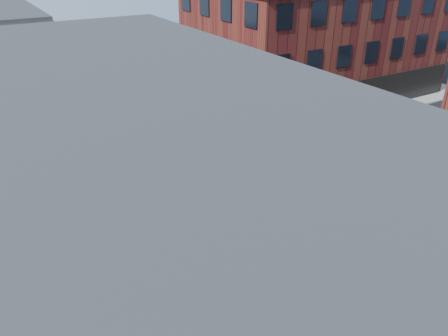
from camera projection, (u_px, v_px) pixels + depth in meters
ground at (232, 201)px, 28.94m from camera, size 120.00×120.00×0.00m
sidewalk_ne at (287, 80)px, 54.49m from camera, size 30.00×30.00×0.15m
building_ne at (315, 38)px, 47.73m from camera, size 25.00×16.00×12.00m
tree_near at (246, 97)px, 38.55m from camera, size 2.69×2.69×4.49m
tree_far at (212, 83)px, 43.27m from camera, size 2.43×2.43×4.07m
signal_pole at (182, 254)px, 19.47m from camera, size 1.29×1.24×4.60m
box_truck at (420, 154)px, 30.65m from camera, size 8.68×2.99×3.88m
traffic_cone at (231, 245)px, 24.16m from camera, size 0.38×0.38×0.66m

